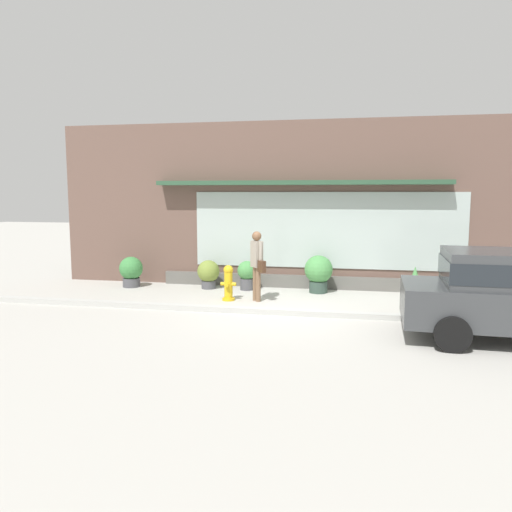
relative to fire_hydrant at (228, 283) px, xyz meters
name	(u,v)px	position (x,y,z in m)	size (l,w,h in m)	color
ground_plane	(283,312)	(1.51, -0.99, -0.44)	(60.00, 60.00, 0.00)	#B2AFA8
curb_strip	(282,312)	(1.51, -1.19, -0.38)	(14.00, 0.24, 0.12)	#B2B2AD
storefront	(300,207)	(1.52, 2.19, 1.81)	(14.00, 0.81, 4.61)	brown
fire_hydrant	(228,283)	(0.00, 0.00, 0.00)	(0.39, 0.35, 0.88)	gold
pedestrian_with_handbag	(257,261)	(0.71, 0.05, 0.55)	(0.45, 0.54, 1.72)	brown
potted_plant_window_right	(131,271)	(-3.15, 1.22, 0.02)	(0.66, 0.66, 0.86)	#4C4C51
potted_plant_corner_tall	(247,274)	(0.16, 1.43, 0.00)	(0.53, 0.53, 0.80)	#4C4C51
potted_plant_doorstep	(208,273)	(-0.93, 1.40, -0.01)	(0.62, 0.62, 0.79)	#4C4C51
potted_plant_window_center	(415,283)	(4.55, 1.25, -0.06)	(0.39, 0.39, 0.80)	#B7B2A3
potted_plant_near_hydrant	(319,272)	(2.11, 1.42, 0.11)	(0.75, 0.75, 1.00)	#33473D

